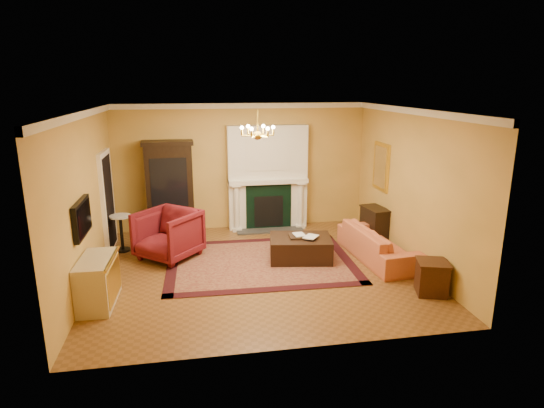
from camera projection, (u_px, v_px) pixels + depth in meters
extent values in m
cube|color=brown|center=(259.00, 270.00, 8.69)|extent=(6.00, 5.50, 0.02)
cube|color=white|center=(257.00, 109.00, 7.92)|extent=(6.00, 5.50, 0.02)
cube|color=gold|center=(242.00, 167.00, 10.93)|extent=(6.00, 0.02, 3.00)
cube|color=gold|center=(290.00, 244.00, 5.68)|extent=(6.00, 0.02, 3.00)
cube|color=gold|center=(85.00, 200.00, 7.81)|extent=(0.02, 5.50, 3.00)
cube|color=gold|center=(412.00, 187.00, 8.81)|extent=(0.02, 5.50, 3.00)
cube|color=silver|center=(267.00, 177.00, 10.94)|extent=(1.90, 0.32, 2.50)
cube|color=silver|center=(269.00, 154.00, 10.62)|extent=(1.10, 0.01, 0.80)
cube|color=black|center=(269.00, 207.00, 10.95)|extent=(1.10, 0.02, 1.10)
cube|color=black|center=(269.00, 211.00, 10.97)|extent=(0.70, 0.02, 0.75)
cube|color=#333333|center=(270.00, 230.00, 10.98)|extent=(1.60, 0.50, 0.04)
cube|color=silver|center=(268.00, 181.00, 10.90)|extent=(1.90, 0.44, 0.10)
cylinder|color=silver|center=(237.00, 207.00, 10.80)|extent=(0.14, 0.14, 1.18)
cylinder|color=silver|center=(300.00, 204.00, 11.06)|extent=(0.14, 0.14, 1.18)
cube|color=white|center=(241.00, 106.00, 10.52)|extent=(6.00, 0.08, 0.12)
cube|color=white|center=(79.00, 115.00, 7.44)|extent=(0.08, 5.50, 0.12)
cube|color=white|center=(415.00, 111.00, 8.43)|extent=(0.08, 5.50, 0.12)
cube|color=white|center=(108.00, 201.00, 9.55)|extent=(0.08, 1.05, 2.10)
cube|color=black|center=(109.00, 202.00, 9.56)|extent=(0.02, 0.85, 1.95)
cube|color=black|center=(82.00, 218.00, 7.28)|extent=(0.08, 0.95, 0.58)
cube|color=black|center=(85.00, 218.00, 7.29)|extent=(0.01, 0.85, 0.48)
cube|color=yellow|center=(381.00, 167.00, 10.09)|extent=(0.05, 0.76, 1.05)
cube|color=white|center=(380.00, 167.00, 10.09)|extent=(0.01, 0.62, 0.90)
cylinder|color=gold|center=(258.00, 121.00, 7.97)|extent=(0.03, 0.03, 0.40)
sphere|color=gold|center=(258.00, 135.00, 8.04)|extent=(0.16, 0.16, 0.16)
sphere|color=#FFE5B2|center=(273.00, 127.00, 8.05)|extent=(0.07, 0.07, 0.07)
sphere|color=#FFE5B2|center=(263.00, 126.00, 8.25)|extent=(0.07, 0.07, 0.07)
sphere|color=#FFE5B2|center=(248.00, 126.00, 8.21)|extent=(0.07, 0.07, 0.07)
sphere|color=#FFE5B2|center=(242.00, 128.00, 7.95)|extent=(0.07, 0.07, 0.07)
sphere|color=#FFE5B2|center=(252.00, 129.00, 7.75)|extent=(0.07, 0.07, 0.07)
sphere|color=#FFE5B2|center=(268.00, 129.00, 7.79)|extent=(0.07, 0.07, 0.07)
cube|color=#4A1012|center=(261.00, 262.00, 9.03)|extent=(3.71, 2.82, 0.01)
cube|color=black|center=(170.00, 190.00, 10.51)|extent=(1.07, 0.52, 2.10)
imported|color=maroon|center=(168.00, 232.00, 9.13)|extent=(1.45, 1.45, 1.09)
cylinder|color=black|center=(123.00, 250.00, 9.64)|extent=(0.31, 0.31, 0.04)
cylinder|color=black|center=(122.00, 233.00, 9.55)|extent=(0.07, 0.07, 0.70)
cylinder|color=white|center=(120.00, 216.00, 9.45)|extent=(0.44, 0.44, 0.03)
cube|color=#BFB58C|center=(98.00, 282.00, 7.22)|extent=(0.53, 1.06, 0.78)
imported|color=#BF613C|center=(378.00, 239.00, 9.11)|extent=(0.82, 2.23, 0.85)
cube|color=#391A0F|center=(432.00, 278.00, 7.63)|extent=(0.59, 0.59, 0.55)
cube|color=black|center=(375.00, 225.00, 10.13)|extent=(0.48, 0.73, 0.76)
cube|color=black|center=(300.00, 248.00, 9.12)|extent=(1.33, 1.06, 0.45)
cube|color=black|center=(302.00, 236.00, 9.10)|extent=(0.52, 0.41, 0.03)
imported|color=gray|center=(294.00, 229.00, 9.01)|extent=(0.21, 0.05, 0.29)
imported|color=gray|center=(306.00, 229.00, 8.97)|extent=(0.20, 0.16, 0.32)
cylinder|color=gray|center=(242.00, 178.00, 10.77)|extent=(0.11, 0.11, 0.09)
cone|color=#103D11|center=(242.00, 168.00, 10.71)|extent=(0.17, 0.17, 0.35)
cylinder|color=gray|center=(294.00, 176.00, 10.98)|extent=(0.12, 0.12, 0.10)
cone|color=#103D11|center=(294.00, 166.00, 10.92)|extent=(0.18, 0.18, 0.38)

